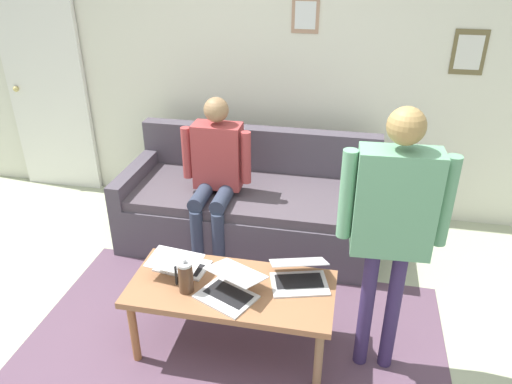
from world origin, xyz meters
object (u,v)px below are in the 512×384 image
Objects in this scene: laptop_left at (230,288)px; laptop_right at (299,276)px; coffee_table at (232,293)px; person_standing at (393,216)px; laptop_center at (180,264)px; interior_door at (47,89)px; french_press at (186,277)px; couch at (251,206)px; person_seated at (216,170)px.

laptop_right reaches higher than laptop_left.
person_standing is at bearing -177.08° from coffee_table.
interior_door is at bearing -42.80° from laptop_center.
laptop_center is (-1.95, 1.81, -0.50)m from interior_door.
french_press reaches higher than coffee_table.
french_press is (0.09, 1.38, 0.28)m from couch.
couch is 1.41m from french_press.
couch reaches higher than laptop_center.
person_seated is at bearing 156.33° from interior_door.
french_press is at bearing 6.98° from person_standing.
laptop_left is 1.22m from person_seated.
laptop_left is 0.43m from laptop_right.
person_seated is (0.78, -0.94, 0.20)m from laptop_right.
person_standing is at bearing -173.02° from french_press.
couch is 9.14× the size of french_press.
person_seated is at bearing -50.34° from laptop_right.
person_standing is at bearing -172.00° from laptop_left.
couch is 1.70× the size of coffee_table.
laptop_right is 0.71m from person_standing.
couch is 1.78m from person_standing.
coffee_table is 1.17m from person_seated.
interior_door reaches higher than person_standing.
couch is 1.28× the size of person_standing.
person_seated reaches higher than laptop_right.
french_press is (-0.10, 0.19, 0.06)m from laptop_center.
french_press is 1.22m from person_standing.
french_press is at bearing 20.41° from coffee_table.
person_seated is at bearing -69.79° from coffee_table.
laptop_center is 1.56× the size of french_press.
person_seated is (0.14, -1.16, 0.15)m from french_press.
french_press is at bearing 3.57° from laptop_left.
person_seated is at bearing -82.98° from french_press.
laptop_right is at bearing -152.34° from laptop_left.
couch is (-2.15, 0.61, -0.72)m from interior_door.
laptop_center is (0.35, -0.09, 0.10)m from coffee_table.
couch is at bearing -135.24° from person_seated.
coffee_table is 3.45× the size of laptop_center.
couch is 1.23m from laptop_center.
french_press is at bearing 18.60° from laptop_right.
couch is at bearing -93.60° from french_press.
laptop_right is (-0.39, -0.12, 0.10)m from coffee_table.
person_seated is at bearing -38.90° from person_standing.
laptop_center is at bearing 80.91° from couch.
couch is 5.17× the size of laptop_right.
couch reaches higher than laptop_right.
french_press is at bearing 86.40° from couch.
laptop_left is 0.40m from laptop_center.
interior_door is at bearing -30.31° from person_standing.
laptop_left is at bearing 8.00° from person_standing.
interior_door reaches higher than french_press.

